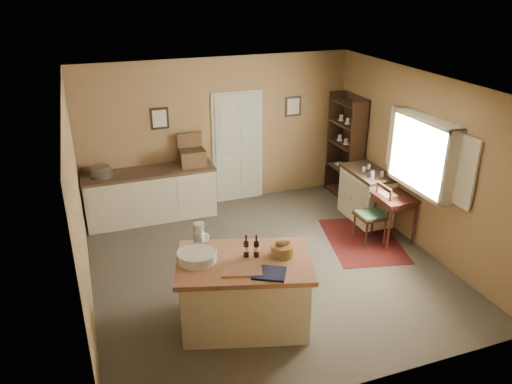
% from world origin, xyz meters
% --- Properties ---
extents(ground, '(5.00, 5.00, 0.00)m').
position_xyz_m(ground, '(0.00, 0.00, 0.00)').
color(ground, brown).
rests_on(ground, ground).
extents(wall_back, '(5.00, 0.10, 2.70)m').
position_xyz_m(wall_back, '(0.00, 2.50, 1.35)').
color(wall_back, brown).
rests_on(wall_back, ground).
extents(wall_front, '(5.00, 0.10, 2.70)m').
position_xyz_m(wall_front, '(0.00, -2.50, 1.35)').
color(wall_front, brown).
rests_on(wall_front, ground).
extents(wall_left, '(0.10, 5.00, 2.70)m').
position_xyz_m(wall_left, '(-2.50, 0.00, 1.35)').
color(wall_left, brown).
rests_on(wall_left, ground).
extents(wall_right, '(0.10, 5.00, 2.70)m').
position_xyz_m(wall_right, '(2.50, 0.00, 1.35)').
color(wall_right, brown).
rests_on(wall_right, ground).
extents(ceiling, '(5.00, 5.00, 0.00)m').
position_xyz_m(ceiling, '(0.00, 0.00, 2.70)').
color(ceiling, silver).
rests_on(ceiling, wall_back).
extents(door, '(0.97, 0.06, 2.11)m').
position_xyz_m(door, '(0.35, 2.47, 1.05)').
color(door, '#B2B89E').
rests_on(door, ground).
extents(framed_prints, '(2.82, 0.02, 0.38)m').
position_xyz_m(framed_prints, '(0.20, 2.48, 1.72)').
color(framed_prints, black).
rests_on(framed_prints, ground).
extents(window, '(0.25, 1.99, 1.12)m').
position_xyz_m(window, '(2.42, -0.20, 1.55)').
color(window, beige).
rests_on(window, ground).
extents(work_island, '(1.81, 1.44, 1.20)m').
position_xyz_m(work_island, '(-0.74, -1.12, 0.48)').
color(work_island, beige).
rests_on(work_island, ground).
extents(sideboard, '(2.26, 0.64, 1.18)m').
position_xyz_m(sideboard, '(-1.34, 2.20, 0.48)').
color(sideboard, beige).
rests_on(sideboard, ground).
extents(rug, '(1.43, 1.80, 0.01)m').
position_xyz_m(rug, '(1.75, 0.20, 0.00)').
color(rug, '#470F0D').
rests_on(rug, ground).
extents(writing_desk, '(0.55, 0.89, 0.82)m').
position_xyz_m(writing_desk, '(2.20, 0.25, 0.67)').
color(writing_desk, '#35160F').
rests_on(writing_desk, ground).
extents(desk_chair, '(0.45, 0.45, 0.93)m').
position_xyz_m(desk_chair, '(1.83, 0.16, 0.46)').
color(desk_chair, black).
rests_on(desk_chair, ground).
extents(right_cabinet, '(0.58, 1.03, 0.99)m').
position_xyz_m(right_cabinet, '(2.20, 0.91, 0.46)').
color(right_cabinet, beige).
rests_on(right_cabinet, ground).
extents(shelving_unit, '(0.34, 0.89, 1.98)m').
position_xyz_m(shelving_unit, '(2.35, 1.92, 0.99)').
color(shelving_unit, black).
rests_on(shelving_unit, ground).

